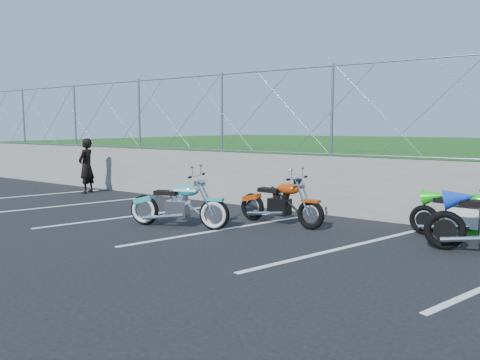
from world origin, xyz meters
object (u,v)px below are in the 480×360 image
Objects in this scene: sportbike_green at (464,217)px; cruiser_turquoise at (180,206)px; naked_orange at (281,204)px; person_standing at (86,166)px.

cruiser_turquoise is at bearing -151.66° from sportbike_green.
cruiser_turquoise reaches higher than sportbike_green.
cruiser_turquoise is 1.04× the size of naked_orange.
person_standing reaches higher than naked_orange.
person_standing is (-6.92, 0.65, 0.38)m from naked_orange.
person_standing reaches higher than cruiser_turquoise.
sportbike_green is 1.14× the size of person_standing.
cruiser_turquoise is 5.78m from person_standing.
cruiser_turquoise is 5.12m from sportbike_green.
naked_orange is at bearing -162.71° from sportbike_green.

